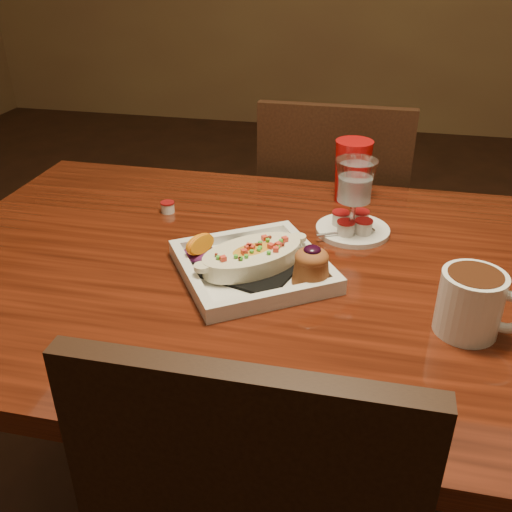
% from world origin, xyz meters
% --- Properties ---
extents(table, '(1.50, 0.90, 0.75)m').
position_xyz_m(table, '(0.00, 0.00, 0.65)').
color(table, maroon).
rests_on(table, floor).
extents(chair_far, '(0.42, 0.42, 0.93)m').
position_xyz_m(chair_far, '(-0.00, 0.63, 0.51)').
color(chair_far, black).
rests_on(chair_far, floor).
extents(plate, '(0.35, 0.35, 0.08)m').
position_xyz_m(plate, '(-0.08, -0.04, 0.78)').
color(plate, white).
rests_on(plate, table).
extents(coffee_mug, '(0.14, 0.10, 0.10)m').
position_xyz_m(coffee_mug, '(0.28, -0.14, 0.81)').
color(coffee_mug, white).
rests_on(coffee_mug, table).
extents(goblet, '(0.08, 0.08, 0.17)m').
position_xyz_m(goblet, '(0.07, 0.14, 0.87)').
color(goblet, silver).
rests_on(goblet, table).
extents(saucer, '(0.15, 0.15, 0.10)m').
position_xyz_m(saucer, '(0.07, 0.17, 0.76)').
color(saucer, white).
rests_on(saucer, table).
extents(creamer_loose, '(0.03, 0.03, 0.02)m').
position_xyz_m(creamer_loose, '(-0.34, 0.19, 0.76)').
color(creamer_loose, silver).
rests_on(creamer_loose, table).
extents(red_tumbler, '(0.09, 0.09, 0.14)m').
position_xyz_m(red_tumbler, '(0.06, 0.35, 0.82)').
color(red_tumbler, '#BA0D0E').
rests_on(red_tumbler, table).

